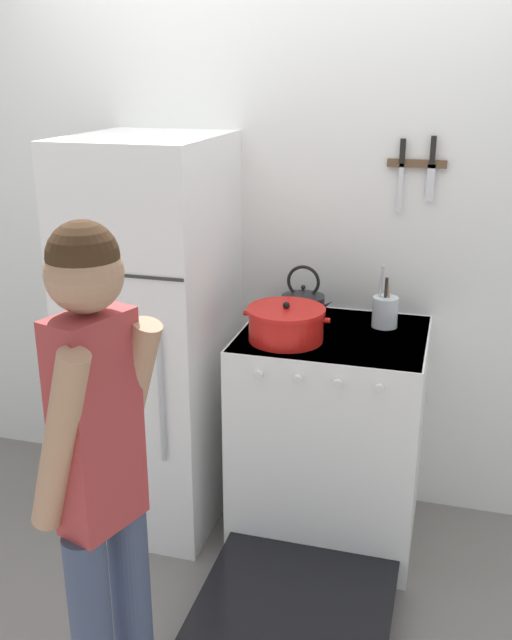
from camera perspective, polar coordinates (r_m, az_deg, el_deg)
name	(u,v)px	position (r m, az deg, el deg)	size (l,w,h in m)	color
ground_plane	(279,480)	(3.68, 1.88, -12.65)	(14.00, 14.00, 0.00)	slate
wall_back	(284,229)	(3.22, 2.26, 7.25)	(10.00, 0.06, 2.55)	silver
refrigerator	(155,336)	(3.14, -8.06, -1.30)	(0.58, 0.74, 1.71)	white
stove_range	(328,440)	(3.08, 5.79, -9.54)	(0.76, 1.41, 0.94)	white
dutch_oven_pot	(286,324)	(2.81, 2.42, -0.32)	(0.35, 0.31, 0.16)	red
tea_kettle	(303,304)	(3.05, 3.81, 1.32)	(0.23, 0.18, 0.24)	black
utensil_jar	(385,311)	(3.01, 10.28, 0.71)	(0.11, 0.11, 0.27)	silver
person	(101,480)	(1.97, -12.28, -12.40)	(0.33, 0.38, 1.62)	#38425B
wall_knife_strip	(417,162)	(3.04, 12.79, 12.19)	(0.24, 0.03, 0.32)	brown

